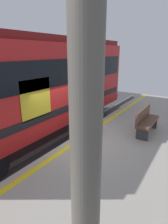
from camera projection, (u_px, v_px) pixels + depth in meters
name	position (u px, v px, depth m)	size (l,w,h in m)	color
ground_plane	(76.00, 158.00, 6.94)	(24.61, 24.61, 0.00)	#3D3D3F
platform	(138.00, 167.00, 5.64)	(16.34, 4.54, 0.90)	#9E998E
safety_line	(82.00, 138.00, 6.51)	(16.01, 0.16, 0.01)	yellow
track_rail_near	(46.00, 146.00, 7.67)	(21.24, 0.08, 0.16)	slate
track_rail_far	(22.00, 138.00, 8.41)	(21.24, 0.08, 0.16)	slate
train_carriage	(41.00, 80.00, 7.84)	(9.59, 2.89, 4.11)	red
passenger	(90.00, 107.00, 6.26)	(0.57, 0.55, 1.82)	#383347
handbag	(97.00, 128.00, 6.84)	(0.39, 0.36, 0.37)	#59331E
station_column	(86.00, 156.00, 1.74)	(0.29, 0.29, 3.82)	#59544C
bench	(146.00, 120.00, 6.75)	(1.57, 0.44, 0.90)	brown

